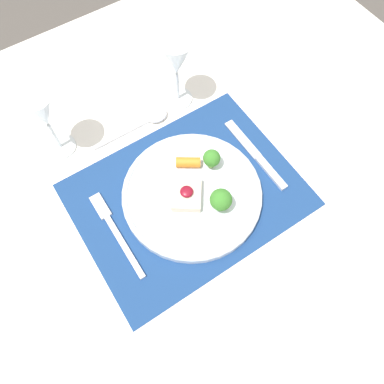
{
  "coord_description": "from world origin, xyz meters",
  "views": [
    {
      "loc": [
        -0.18,
        -0.29,
        1.47
      ],
      "look_at": [
        0.01,
        -0.01,
        0.77
      ],
      "focal_mm": 35.0,
      "sensor_mm": 36.0,
      "label": 1
    }
  ],
  "objects_px": {
    "knife": "(259,158)",
    "fork": "(114,228)",
    "wine_glass_near": "(176,60)",
    "spoon": "(149,119)",
    "wine_glass_far": "(41,113)",
    "dinner_plate": "(193,193)"
  },
  "relations": [
    {
      "from": "knife",
      "to": "fork",
      "type": "bearing_deg",
      "value": 173.68
    },
    {
      "from": "fork",
      "to": "wine_glass_near",
      "type": "height_order",
      "value": "wine_glass_near"
    },
    {
      "from": "knife",
      "to": "spoon",
      "type": "bearing_deg",
      "value": 122.53
    },
    {
      "from": "fork",
      "to": "wine_glass_far",
      "type": "height_order",
      "value": "wine_glass_far"
    },
    {
      "from": "knife",
      "to": "wine_glass_far",
      "type": "bearing_deg",
      "value": 141.27
    },
    {
      "from": "knife",
      "to": "spoon",
      "type": "distance_m",
      "value": 0.27
    },
    {
      "from": "spoon",
      "to": "wine_glass_far",
      "type": "height_order",
      "value": "wine_glass_far"
    },
    {
      "from": "dinner_plate",
      "to": "fork",
      "type": "bearing_deg",
      "value": 171.64
    },
    {
      "from": "wine_glass_near",
      "to": "fork",
      "type": "bearing_deg",
      "value": -143.6
    },
    {
      "from": "dinner_plate",
      "to": "wine_glass_far",
      "type": "bearing_deg",
      "value": 124.46
    },
    {
      "from": "knife",
      "to": "wine_glass_near",
      "type": "xyz_separation_m",
      "value": [
        -0.06,
        0.24,
        0.12
      ]
    },
    {
      "from": "spoon",
      "to": "wine_glass_near",
      "type": "relative_size",
      "value": 1.07
    },
    {
      "from": "wine_glass_near",
      "to": "spoon",
      "type": "bearing_deg",
      "value": -169.33
    },
    {
      "from": "knife",
      "to": "spoon",
      "type": "xyz_separation_m",
      "value": [
        -0.15,
        0.23,
        0.0
      ]
    },
    {
      "from": "fork",
      "to": "spoon",
      "type": "bearing_deg",
      "value": 45.97
    },
    {
      "from": "knife",
      "to": "wine_glass_far",
      "type": "relative_size",
      "value": 1.17
    },
    {
      "from": "dinner_plate",
      "to": "knife",
      "type": "distance_m",
      "value": 0.17
    },
    {
      "from": "knife",
      "to": "wine_glass_near",
      "type": "relative_size",
      "value": 1.16
    },
    {
      "from": "dinner_plate",
      "to": "fork",
      "type": "relative_size",
      "value": 1.41
    },
    {
      "from": "knife",
      "to": "dinner_plate",
      "type": "bearing_deg",
      "value": 177.13
    },
    {
      "from": "wine_glass_near",
      "to": "wine_glass_far",
      "type": "xyz_separation_m",
      "value": [
        -0.3,
        0.03,
        -0.0
      ]
    },
    {
      "from": "dinner_plate",
      "to": "wine_glass_near",
      "type": "height_order",
      "value": "wine_glass_near"
    }
  ]
}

